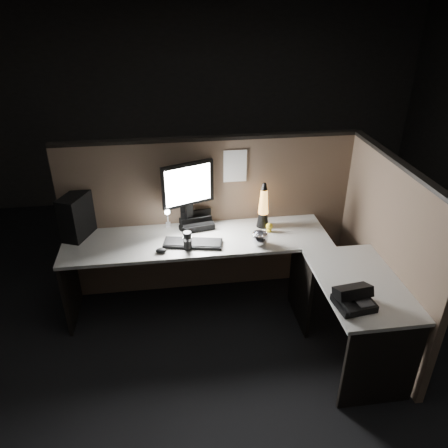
{
  "coord_description": "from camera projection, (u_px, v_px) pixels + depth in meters",
  "views": [
    {
      "loc": [
        -0.37,
        -2.66,
        2.66
      ],
      "look_at": [
        0.05,
        0.35,
        0.99
      ],
      "focal_mm": 35.0,
      "sensor_mm": 36.0,
      "label": 1
    }
  ],
  "objects": [
    {
      "name": "monitor",
      "position": [
        188.0,
        190.0,
        3.79
      ],
      "size": [
        0.46,
        0.22,
        0.62
      ],
      "rotation": [
        0.0,
        0.0,
        0.37
      ],
      "color": "black",
      "rests_on": "desk"
    },
    {
      "name": "floor",
      "position": [
        224.0,
        349.0,
        3.64
      ],
      "size": [
        6.0,
        6.0,
        0.0
      ],
      "primitive_type": "plane",
      "color": "black",
      "rests_on": "ground"
    },
    {
      "name": "steel_mug",
      "position": [
        260.0,
        239.0,
        3.67
      ],
      "size": [
        0.17,
        0.17,
        0.11
      ],
      "primitive_type": "imported",
      "rotation": [
        0.0,
        0.0,
        -0.25
      ],
      "color": "#BABBC2",
      "rests_on": "desk"
    },
    {
      "name": "room_shell",
      "position": [
        224.0,
        166.0,
        2.86
      ],
      "size": [
        6.0,
        6.0,
        6.0
      ],
      "color": "silver",
      "rests_on": "ground"
    },
    {
      "name": "organizer",
      "position": [
        196.0,
        220.0,
        3.97
      ],
      "size": [
        0.32,
        0.29,
        0.21
      ],
      "rotation": [
        0.0,
        0.0,
        0.18
      ],
      "color": "black",
      "rests_on": "desk"
    },
    {
      "name": "clip_lamp",
      "position": [
        168.0,
        216.0,
        3.85
      ],
      "size": [
        0.05,
        0.19,
        0.24
      ],
      "color": "white",
      "rests_on": "desk"
    },
    {
      "name": "pc_tower",
      "position": [
        78.0,
        215.0,
        3.76
      ],
      "size": [
        0.3,
        0.4,
        0.39
      ],
      "primitive_type": "cube",
      "rotation": [
        0.0,
        0.0,
        -0.4
      ],
      "color": "black",
      "rests_on": "desk"
    },
    {
      "name": "pinned_paper",
      "position": [
        235.0,
        166.0,
        3.83
      ],
      "size": [
        0.21,
        0.0,
        0.29
      ],
      "primitive_type": "cube",
      "color": "white",
      "rests_on": "partition_back"
    },
    {
      "name": "desk",
      "position": [
        241.0,
        272.0,
        3.6
      ],
      "size": [
        2.6,
        1.6,
        0.73
      ],
      "color": "#B3B1A9",
      "rests_on": "ground"
    },
    {
      "name": "travel_mug",
      "position": [
        188.0,
        241.0,
        3.6
      ],
      "size": [
        0.07,
        0.07,
        0.16
      ],
      "primitive_type": "cylinder",
      "color": "black",
      "rests_on": "desk"
    },
    {
      "name": "partition_back",
      "position": [
        210.0,
        218.0,
        4.08
      ],
      "size": [
        2.66,
        0.06,
        1.5
      ],
      "primitive_type": "cube",
      "color": "brown",
      "rests_on": "ground"
    },
    {
      "name": "keyboard",
      "position": [
        193.0,
        243.0,
        3.69
      ],
      "size": [
        0.52,
        0.26,
        0.02
      ],
      "primitive_type": "cube",
      "rotation": [
        0.0,
        0.0,
        -0.2
      ],
      "color": "black",
      "rests_on": "desk"
    },
    {
      "name": "mouse",
      "position": [
        161.0,
        251.0,
        3.58
      ],
      "size": [
        0.09,
        0.07,
        0.04
      ],
      "primitive_type": "ellipsoid",
      "rotation": [
        0.0,
        0.0,
        -0.06
      ],
      "color": "black",
      "rests_on": "desk"
    },
    {
      "name": "figurine",
      "position": [
        269.0,
        226.0,
        3.86
      ],
      "size": [
        0.06,
        0.06,
        0.06
      ],
      "primitive_type": "sphere",
      "color": "yellow",
      "rests_on": "desk"
    },
    {
      "name": "partition_right",
      "position": [
        385.0,
        254.0,
        3.52
      ],
      "size": [
        0.06,
        1.66,
        1.5
      ],
      "primitive_type": "cube",
      "color": "brown",
      "rests_on": "ground"
    },
    {
      "name": "lava_lamp",
      "position": [
        263.0,
        209.0,
        3.9
      ],
      "size": [
        0.11,
        0.11,
        0.42
      ],
      "color": "black",
      "rests_on": "desk"
    },
    {
      "name": "desk_phone",
      "position": [
        353.0,
        298.0,
        2.97
      ],
      "size": [
        0.27,
        0.28,
        0.15
      ],
      "rotation": [
        0.0,
        0.0,
        0.13
      ],
      "color": "black",
      "rests_on": "desk"
    }
  ]
}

